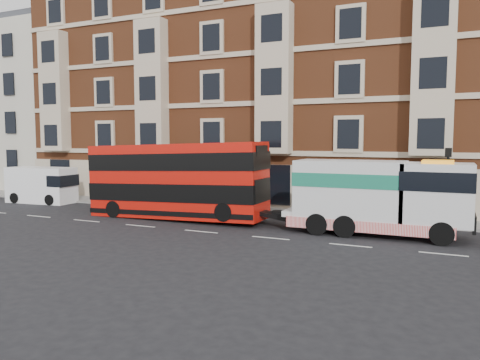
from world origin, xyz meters
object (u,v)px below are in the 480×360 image
double_decker_bus (176,179)px  pedestrian (122,189)px  box_van (41,185)px  tow_truck (375,196)px

double_decker_bus → pedestrian: size_ratio=6.34×
double_decker_bus → box_van: double_decker_bus is taller
tow_truck → box_van: (-25.79, 2.09, -0.68)m
tow_truck → double_decker_bus: bearing=180.0°
box_van → pedestrian: size_ratio=3.01×
double_decker_bus → tow_truck: double_decker_bus is taller
box_van → tow_truck: bearing=-9.2°
tow_truck → pedestrian: tow_truck is taller
box_van → pedestrian: box_van is taller
double_decker_bus → box_van: bearing=171.4°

